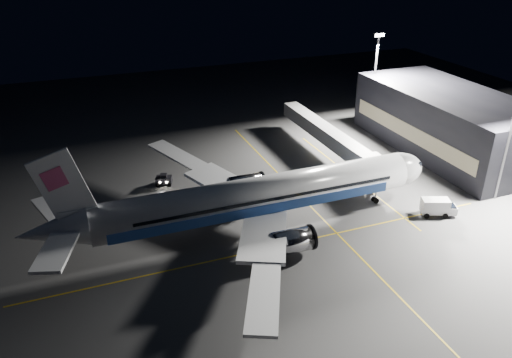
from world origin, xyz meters
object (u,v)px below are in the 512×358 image
object	(u,v)px
safety_cone_a	(193,199)
floodlight_mast_north	(375,72)
airliner	(252,197)
safety_cone_b	(271,190)
service_truck	(438,207)
safety_cone_c	(185,194)
floodlight_mast_south	(511,129)
jet_bridge	(331,137)
baggage_tug	(164,180)

from	to	relation	value
safety_cone_a	floodlight_mast_north	bearing A→B (deg)	23.64
airliner	safety_cone_b	distance (m)	12.97
service_truck	safety_cone_c	distance (m)	40.92
safety_cone_a	floodlight_mast_south	bearing A→B (deg)	-20.05
jet_bridge	floodlight_mast_south	bearing A→B (deg)	-53.21
floodlight_mast_south	safety_cone_c	xyz separation A→B (m)	(-48.00, 19.67, -12.04)
floodlight_mast_north	safety_cone_a	world-z (taller)	floodlight_mast_north
airliner	service_truck	bearing A→B (deg)	-13.76
floodlight_mast_north	baggage_tug	distance (m)	53.39
jet_bridge	baggage_tug	distance (m)	32.72
airliner	jet_bridge	bearing A→B (deg)	38.04
airliner	baggage_tug	xyz separation A→B (m)	(-9.43, 18.99, -4.25)
baggage_tug	safety_cone_c	world-z (taller)	baggage_tug
floodlight_mast_south	airliner	bearing A→B (deg)	171.67
service_truck	safety_cone_b	xyz separation A→B (m)	(-21.33, 16.67, -1.19)
floodlight_mast_south	safety_cone_c	distance (m)	53.25
service_truck	safety_cone_a	size ratio (longest dim) A/B	8.42
service_truck	safety_cone_a	distance (m)	39.18
floodlight_mast_south	safety_cone_a	size ratio (longest dim) A/B	30.21
safety_cone_c	baggage_tug	bearing A→B (deg)	115.11
airliner	safety_cone_a	bearing A→B (deg)	119.05
service_truck	safety_cone_c	world-z (taller)	service_truck
airliner	jet_bridge	world-z (taller)	airliner
jet_bridge	floodlight_mast_south	world-z (taller)	floodlight_mast_south
jet_bridge	safety_cone_c	size ratio (longest dim) A/B	52.39
floodlight_mast_north	service_truck	size ratio (longest dim) A/B	3.59
baggage_tug	safety_cone_c	size ratio (longest dim) A/B	5.04
airliner	jet_bridge	distance (m)	29.31
floodlight_mast_north	baggage_tug	xyz separation A→B (m)	(-50.50, -12.99, -11.45)
floodlight_mast_north	safety_cone_c	xyz separation A→B (m)	(-48.00, -18.33, -12.04)
jet_bridge	service_truck	distance (m)	25.76
safety_cone_a	safety_cone_c	distance (m)	2.48
floodlight_mast_north	safety_cone_c	world-z (taller)	floodlight_mast_north
baggage_tug	airliner	bearing A→B (deg)	-43.78
airliner	safety_cone_a	size ratio (longest dim) A/B	89.73
floodlight_mast_north	service_truck	xyz separation A→B (m)	(-12.67, -38.94, -10.90)
floodlight_mast_south	safety_cone_a	bearing A→B (deg)	159.95
airliner	floodlight_mast_north	size ratio (longest dim) A/B	2.97
safety_cone_a	jet_bridge	bearing A→B (deg)	13.04
airliner	baggage_tug	distance (m)	21.63
airliner	safety_cone_b	bearing A→B (deg)	53.93
floodlight_mast_north	service_truck	bearing A→B (deg)	-108.02
jet_bridge	service_truck	size ratio (longest dim) A/B	5.97
safety_cone_a	service_truck	bearing A→B (deg)	-27.73
service_truck	airliner	bearing A→B (deg)	-172.15
jet_bridge	service_truck	bearing A→B (deg)	-77.97
floodlight_mast_south	service_truck	world-z (taller)	floodlight_mast_south
airliner	safety_cone_a	xyz separation A→B (m)	(-6.26, 11.26, -4.82)
airliner	floodlight_mast_north	xyz separation A→B (m)	(41.08, 31.99, 7.21)
floodlight_mast_south	service_truck	bearing A→B (deg)	-175.74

